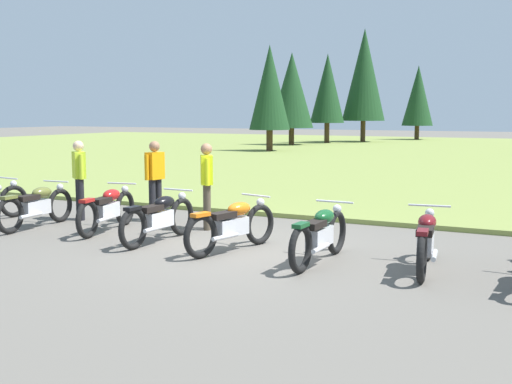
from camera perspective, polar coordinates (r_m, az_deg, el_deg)
The scene contains 11 objects.
ground_plane at distance 10.46m, azimuth -1.47°, elevation -5.27°, with size 140.00×140.00×0.00m, color #605B54.
grass_moorland at distance 34.65m, azimuth 18.48°, elevation 3.18°, with size 80.00×44.00×0.10m, color olive.
motorcycle_olive at distance 13.13m, azimuth -19.19°, elevation -1.17°, with size 0.62×2.10×0.88m.
motorcycle_red at distance 12.34m, azimuth -13.25°, elevation -1.47°, with size 0.68×2.09×0.88m.
motorcycle_black at distance 11.17m, azimuth -8.73°, elevation -2.26°, with size 0.62×2.10×0.88m.
motorcycle_orange at distance 10.32m, azimuth -2.15°, elevation -2.96°, with size 0.77×2.06×0.88m.
motorcycle_british_green at distance 9.56m, azimuth 5.80°, elevation -3.82°, with size 0.62×2.10×0.88m.
motorcycle_maroon at distance 9.37m, azimuth 15.08°, elevation -4.25°, with size 0.64×2.09×0.88m.
rider_in_hivis_vest at distance 13.78m, azimuth -15.66°, elevation 1.48°, with size 0.46×0.39×1.67m.
rider_checking_bike at distance 12.20m, azimuth -4.47°, elevation 1.02°, with size 0.38×0.47×1.67m.
rider_near_row_end at distance 13.26m, azimuth -9.10°, elevation 1.44°, with size 0.28×0.54×1.67m.
Camera 1 is at (4.79, -9.02, 2.26)m, focal length 44.34 mm.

